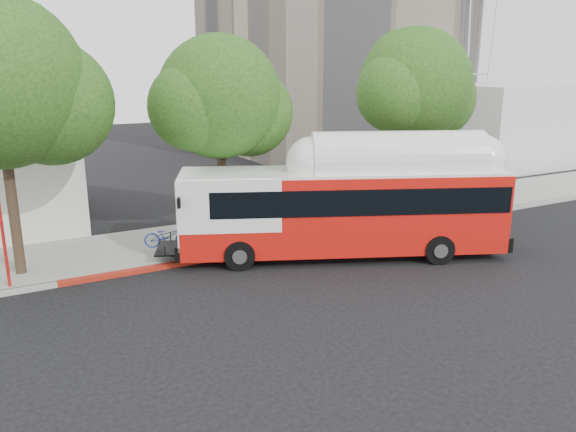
{
  "coord_description": "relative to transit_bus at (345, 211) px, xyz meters",
  "views": [
    {
      "loc": [
        -9.55,
        -15.71,
        7.32
      ],
      "look_at": [
        0.54,
        3.0,
        1.63
      ],
      "focal_mm": 35.0,
      "sensor_mm": 36.0,
      "label": 1
    }
  ],
  "objects": [
    {
      "name": "ground",
      "position": [
        -2.48,
        -1.9,
        -1.85
      ],
      "size": [
        120.0,
        120.0,
        0.0
      ],
      "primitive_type": "plane",
      "color": "black",
      "rests_on": "ground"
    },
    {
      "name": "sidewalk",
      "position": [
        -2.48,
        4.6,
        -1.78
      ],
      "size": [
        60.0,
        5.0,
        0.15
      ],
      "primitive_type": "cube",
      "color": "gray",
      "rests_on": "ground"
    },
    {
      "name": "curb_strip",
      "position": [
        -2.48,
        2.0,
        -1.78
      ],
      "size": [
        60.0,
        0.3,
        0.15
      ],
      "primitive_type": "cube",
      "color": "gray",
      "rests_on": "ground"
    },
    {
      "name": "red_curb_segment",
      "position": [
        -5.48,
        2.0,
        -1.77
      ],
      "size": [
        10.0,
        0.32,
        0.16
      ],
      "primitive_type": "cube",
      "color": "#9C1F11",
      "rests_on": "ground"
    },
    {
      "name": "street_tree_left",
      "position": [
        -11.0,
        3.66,
        4.75
      ],
      "size": [
        6.67,
        5.8,
        9.74
      ],
      "color": "#2D2116",
      "rests_on": "ground"
    },
    {
      "name": "street_tree_mid",
      "position": [
        -3.07,
        4.16,
        4.05
      ],
      "size": [
        5.75,
        5.0,
        8.62
      ],
      "color": "#2D2116",
      "rests_on": "ground"
    },
    {
      "name": "street_tree_right",
      "position": [
        6.96,
        3.96,
        4.4
      ],
      "size": [
        6.21,
        5.4,
        9.18
      ],
      "color": "#2D2116",
      "rests_on": "ground"
    },
    {
      "name": "horizon_block",
      "position": [
        27.52,
        14.1,
        1.15
      ],
      "size": [
        20.0,
        12.0,
        6.0
      ],
      "primitive_type": "cube",
      "color": "silver",
      "rests_on": "ground"
    },
    {
      "name": "transit_bus",
      "position": [
        0.0,
        0.0,
        0.0
      ],
      "size": [
        13.24,
        7.39,
        3.97
      ],
      "rotation": [
        0.0,
        0.0,
        -0.41
      ],
      "color": "red",
      "rests_on": "ground"
    },
    {
      "name": "signal_pole",
      "position": [
        -11.91,
        2.38,
        0.14
      ],
      "size": [
        0.11,
        0.37,
        3.88
      ],
      "color": "red",
      "rests_on": "ground"
    }
  ]
}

